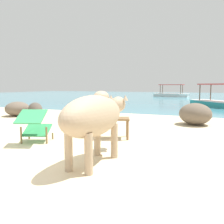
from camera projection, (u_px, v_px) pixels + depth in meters
sand_beach at (7, 169)px, 3.48m from camera, size 18.00×14.00×0.04m
water_surface at (189, 98)px, 23.46m from camera, size 60.00×36.00×0.03m
cow at (95, 116)px, 3.61m from camera, size 0.57×1.91×1.08m
low_bench_table at (112, 121)px, 5.36m from camera, size 0.87×0.69×0.45m
bottle at (113, 113)px, 5.30m from camera, size 0.07×0.07×0.30m
deck_chair_near at (34, 124)px, 4.90m from camera, size 0.78×0.91×0.68m
shore_rock_large at (17, 109)px, 9.27m from camera, size 1.04×1.04×0.55m
shore_rock_medium at (195, 114)px, 7.22m from camera, size 1.34×1.35×0.65m
shore_rock_small at (35, 110)px, 8.83m from camera, size 0.86×0.85×0.55m
boat_teal at (217, 102)px, 13.61m from camera, size 3.26×3.54×1.29m
boat_white at (171, 94)px, 25.70m from camera, size 3.78×1.55×1.29m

